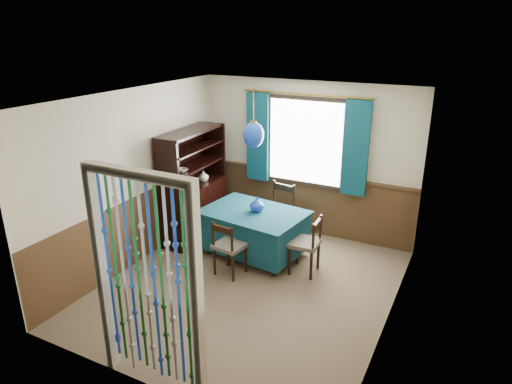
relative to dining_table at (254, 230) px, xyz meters
The scene contains 22 objects.
floor 1.00m from the dining_table, 67.12° to the right, with size 4.00×4.00×0.00m, color brown.
ceiling 2.28m from the dining_table, 67.12° to the right, with size 4.00×4.00×0.00m, color silver.
wall_back 1.47m from the dining_table, 73.06° to the left, with size 3.60×3.60×0.00m, color beige.
wall_front 2.98m from the dining_table, 82.89° to the right, with size 3.60×3.60×0.00m, color beige.
wall_left 1.87m from the dining_table, 149.90° to the right, with size 4.00×4.00×0.00m, color beige.
wall_right 2.46m from the dining_table, 21.26° to the right, with size 4.00×4.00×0.00m, color beige.
wainscot_back 1.20m from the dining_table, 72.86° to the left, with size 3.60×3.60×0.00m, color #48311B.
wainscot_front 2.85m from the dining_table, 82.86° to the right, with size 3.60×3.60×0.00m, color #48311B.
wainscot_left 1.66m from the dining_table, 149.64° to the right, with size 4.00×4.00×0.00m, color #48311B.
wainscot_right 2.30m from the dining_table, 21.40° to the right, with size 4.00×4.00×0.00m, color #48311B.
window 1.63m from the dining_table, 72.35° to the left, with size 1.32×0.12×1.42m, color black.
doorway 2.87m from the dining_table, 82.74° to the right, with size 1.16×0.12×2.18m, color silver, non-canonical shape.
dining_table is the anchor object (origin of this frame).
chair_near 0.67m from the dining_table, 93.57° to the right, with size 0.44×0.43×0.81m.
chair_far 0.68m from the dining_table, 82.05° to the left, with size 0.53×0.51×0.92m.
chair_left 0.92m from the dining_table, behind, with size 0.45×0.47×0.81m.
chair_right 0.90m from the dining_table, ahead, with size 0.41×0.43×0.83m.
sideboard 1.22m from the dining_table, behind, with size 0.51×1.37×1.77m.
pendant_lamp 1.44m from the dining_table, 26.57° to the right, with size 0.29×0.29×0.82m.
vase_table 0.40m from the dining_table, 48.25° to the left, with size 0.19×0.19×0.20m, color #163A9C.
bowl_shelf 1.41m from the dining_table, behind, with size 0.19×0.19×0.05m, color beige.
vase_sideboard 1.33m from the dining_table, 160.13° to the left, with size 0.18×0.18×0.19m, color beige.
Camera 1 is at (2.49, -4.66, 3.29)m, focal length 32.00 mm.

